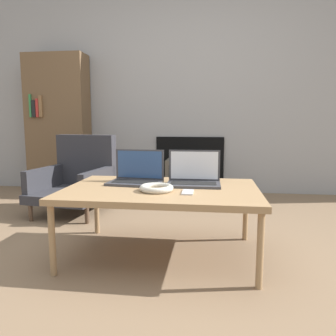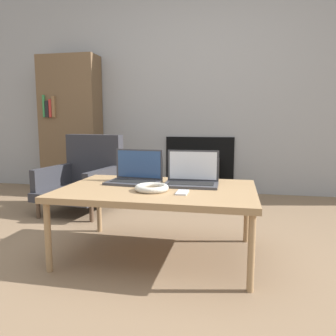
{
  "view_description": "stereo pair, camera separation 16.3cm",
  "coord_description": "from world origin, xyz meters",
  "px_view_note": "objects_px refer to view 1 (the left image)",
  "views": [
    {
      "loc": [
        0.3,
        -1.74,
        0.84
      ],
      "look_at": [
        0.0,
        0.51,
        0.52
      ],
      "focal_mm": 35.0,
      "sensor_mm": 36.0,
      "label": 1
    },
    {
      "loc": [
        0.46,
        -1.72,
        0.84
      ],
      "look_at": [
        0.0,
        0.51,
        0.52
      ],
      "focal_mm": 35.0,
      "sensor_mm": 36.0,
      "label": 2
    }
  ],
  "objects_px": {
    "laptop_left": "(137,176)",
    "headphones": "(156,188)",
    "tv": "(188,177)",
    "phone": "(188,192)",
    "laptop_right": "(194,177)",
    "armchair": "(78,178)"
  },
  "relations": [
    {
      "from": "laptop_right",
      "to": "armchair",
      "type": "bearing_deg",
      "value": 143.37
    },
    {
      "from": "headphones",
      "to": "laptop_left",
      "type": "bearing_deg",
      "value": 126.57
    },
    {
      "from": "laptop_left",
      "to": "headphones",
      "type": "relative_size",
      "value": 1.79
    },
    {
      "from": "headphones",
      "to": "phone",
      "type": "bearing_deg",
      "value": -8.27
    },
    {
      "from": "laptop_right",
      "to": "armchair",
      "type": "distance_m",
      "value": 1.41
    },
    {
      "from": "phone",
      "to": "tv",
      "type": "bearing_deg",
      "value": 93.83
    },
    {
      "from": "laptop_left",
      "to": "tv",
      "type": "distance_m",
      "value": 1.63
    },
    {
      "from": "laptop_left",
      "to": "tv",
      "type": "xyz_separation_m",
      "value": [
        0.23,
        1.59,
        -0.27
      ]
    },
    {
      "from": "laptop_left",
      "to": "armchair",
      "type": "distance_m",
      "value": 1.13
    },
    {
      "from": "headphones",
      "to": "armchair",
      "type": "height_order",
      "value": "armchair"
    },
    {
      "from": "laptop_left",
      "to": "laptop_right",
      "type": "height_order",
      "value": "same"
    },
    {
      "from": "headphones",
      "to": "laptop_right",
      "type": "bearing_deg",
      "value": 48.15
    },
    {
      "from": "tv",
      "to": "laptop_right",
      "type": "bearing_deg",
      "value": -84.82
    },
    {
      "from": "phone",
      "to": "tv",
      "type": "distance_m",
      "value": 1.87
    },
    {
      "from": "laptop_left",
      "to": "phone",
      "type": "height_order",
      "value": "laptop_left"
    },
    {
      "from": "laptop_left",
      "to": "headphones",
      "type": "xyz_separation_m",
      "value": [
        0.17,
        -0.23,
        -0.03
      ]
    },
    {
      "from": "tv",
      "to": "armchair",
      "type": "height_order",
      "value": "armchair"
    },
    {
      "from": "laptop_right",
      "to": "tv",
      "type": "bearing_deg",
      "value": 94.35
    },
    {
      "from": "tv",
      "to": "armchair",
      "type": "xyz_separation_m",
      "value": [
        -0.99,
        -0.77,
        0.1
      ]
    },
    {
      "from": "laptop_left",
      "to": "headphones",
      "type": "distance_m",
      "value": 0.29
    },
    {
      "from": "tv",
      "to": "headphones",
      "type": "bearing_deg",
      "value": -91.97
    },
    {
      "from": "headphones",
      "to": "tv",
      "type": "bearing_deg",
      "value": 88.03
    }
  ]
}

